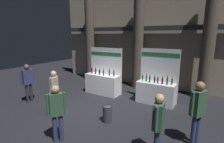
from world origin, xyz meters
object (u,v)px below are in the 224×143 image
trash_bin (107,114)px  visitor_2 (198,108)px  visitor_5 (158,121)px  exhibitor_booth_1 (156,90)px  visitor_3 (54,88)px  visitor_1 (57,109)px  exhibitor_booth_0 (103,82)px  visitor_0 (28,80)px

trash_bin → visitor_2: visitor_2 is taller
visitor_2 → visitor_5: size_ratio=1.09×
exhibitor_booth_1 → visitor_3: 4.28m
visitor_5 → visitor_1: bearing=101.3°
visitor_1 → visitor_5: size_ratio=1.00×
visitor_3 → exhibitor_booth_1: bearing=101.3°
exhibitor_booth_1 → trash_bin: size_ratio=4.07×
exhibitor_booth_1 → trash_bin: bearing=-109.5°
exhibitor_booth_0 → visitor_0: size_ratio=1.36×
trash_bin → visitor_0: 4.12m
visitor_2 → visitor_3: 4.94m
trash_bin → visitor_3: bearing=-168.9°
visitor_2 → visitor_5: bearing=175.7°
exhibitor_booth_1 → visitor_3: exhibitor_booth_1 is taller
visitor_5 → visitor_0: bearing=79.0°
exhibitor_booth_1 → visitor_5: bearing=-72.0°
exhibitor_booth_1 → visitor_3: size_ratio=1.44×
visitor_2 → visitor_0: bearing=124.2°
visitor_2 → visitor_3: size_ratio=1.09×
visitor_2 → visitor_3: (-4.90, -0.62, -0.11)m
visitor_0 → exhibitor_booth_1: bearing=-57.1°
visitor_0 → visitor_3: size_ratio=1.04×
trash_bin → visitor_0: size_ratio=0.34×
trash_bin → visitor_0: bearing=-175.6°
visitor_1 → exhibitor_booth_0: bearing=51.0°
visitor_0 → exhibitor_booth_0: bearing=-36.4°
visitor_1 → visitor_5: bearing=-39.4°
visitor_5 → visitor_2: bearing=-39.7°
trash_bin → visitor_2: size_ratio=0.32×
visitor_3 → visitor_5: visitor_5 is taller
exhibitor_booth_0 → visitor_0: (-2.20, -2.69, 0.43)m
exhibitor_booth_0 → visitor_2: size_ratio=1.29×
exhibitor_booth_0 → trash_bin: bearing=-52.3°
exhibitor_booth_1 → visitor_1: size_ratio=1.44×
exhibitor_booth_0 → visitor_3: (-0.31, -2.80, 0.38)m
visitor_0 → visitor_3: visitor_0 is taller
exhibitor_booth_1 → visitor_1: (-1.48, -4.21, 0.38)m
exhibitor_booth_0 → exhibitor_booth_1: size_ratio=0.98×
visitor_3 → trash_bin: bearing=68.3°
exhibitor_booth_0 → trash_bin: (1.84, -2.38, -0.31)m
visitor_2 → visitor_5: (-0.73, -1.08, -0.11)m
visitor_5 → exhibitor_booth_1: bearing=12.4°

